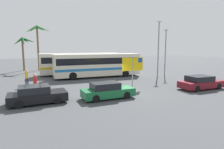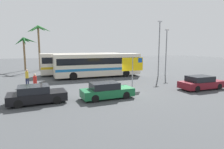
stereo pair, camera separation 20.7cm
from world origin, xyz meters
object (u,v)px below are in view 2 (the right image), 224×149
object	(u,v)px
bus_rear_coach	(81,62)
car_maroon	(201,83)
bus_front_coach	(98,64)
pedestrian_near_sign	(35,82)
pedestrian_by_bus	(27,76)
car_green	(107,91)
ferry_sign	(133,65)
car_black	(36,95)

from	to	relation	value
bus_rear_coach	car_maroon	distance (m)	17.00
bus_front_coach	car_maroon	bearing A→B (deg)	-56.47
pedestrian_near_sign	pedestrian_by_bus	world-z (taller)	pedestrian_by_bus
car_maroon	car_green	xyz separation A→B (m)	(-9.83, 0.11, -0.00)
car_maroon	pedestrian_by_bus	world-z (taller)	pedestrian_by_bus
bus_rear_coach	ferry_sign	xyz separation A→B (m)	(2.63, -11.85, 0.54)
bus_rear_coach	car_maroon	bearing A→B (deg)	-58.70
car_maroon	car_black	size ratio (longest dim) A/B	1.08
bus_front_coach	car_green	bearing A→B (deg)	-103.48
ferry_sign	bus_rear_coach	bearing A→B (deg)	105.73
car_black	car_green	distance (m)	5.34
bus_front_coach	car_maroon	xyz separation A→B (m)	(7.24, -10.92, -1.15)
car_black	pedestrian_by_bus	size ratio (longest dim) A/B	2.31
ferry_sign	car_black	bearing A→B (deg)	-164.93
bus_rear_coach	pedestrian_near_sign	bearing A→B (deg)	-122.09
bus_front_coach	car_maroon	size ratio (longest dim) A/B	2.58
ferry_sign	pedestrian_by_bus	world-z (taller)	ferry_sign
car_green	pedestrian_by_bus	world-z (taller)	pedestrian_by_bus
ferry_sign	pedestrian_by_bus	size ratio (longest dim) A/B	1.76
bus_front_coach	car_maroon	distance (m)	13.15
pedestrian_near_sign	pedestrian_by_bus	distance (m)	3.40
pedestrian_near_sign	car_maroon	bearing A→B (deg)	83.95
ferry_sign	car_maroon	world-z (taller)	ferry_sign
bus_front_coach	pedestrian_by_bus	distance (m)	9.48
bus_rear_coach	car_black	bearing A→B (deg)	-114.69
ferry_sign	car_green	distance (m)	4.75
pedestrian_near_sign	bus_front_coach	bearing A→B (deg)	139.35
bus_front_coach	bus_rear_coach	xyz separation A→B (m)	(-1.57, 3.57, 0.00)
car_black	ferry_sign	bearing A→B (deg)	8.95
bus_rear_coach	pedestrian_by_bus	bearing A→B (deg)	-136.23
bus_front_coach	pedestrian_by_bus	size ratio (longest dim) A/B	6.45
pedestrian_by_bus	car_green	bearing A→B (deg)	-148.39
bus_rear_coach	car_maroon	xyz separation A→B (m)	(8.81, -14.49, -1.15)
car_maroon	pedestrian_near_sign	bearing A→B (deg)	163.65
bus_front_coach	ferry_sign	bearing A→B (deg)	-82.73
car_green	car_maroon	bearing A→B (deg)	-3.06
car_green	pedestrian_by_bus	size ratio (longest dim) A/B	2.35
ferry_sign	car_black	size ratio (longest dim) A/B	0.76
car_maroon	pedestrian_near_sign	world-z (taller)	pedestrian_near_sign
bus_rear_coach	car_black	xyz separation A→B (m)	(-6.31, -13.73, -1.15)
bus_rear_coach	car_maroon	world-z (taller)	bus_rear_coach
car_maroon	car_green	bearing A→B (deg)	178.58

